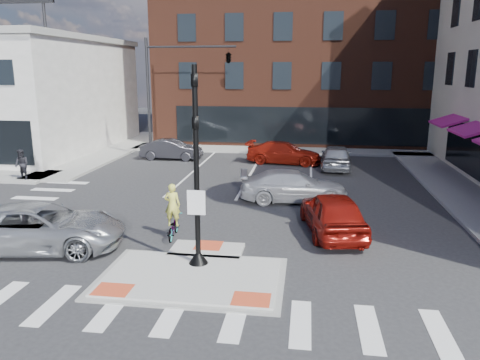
% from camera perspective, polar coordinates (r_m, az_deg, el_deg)
% --- Properties ---
extents(ground, '(120.00, 120.00, 0.00)m').
position_cam_1_polar(ground, '(14.45, -5.44, -11.09)').
color(ground, '#28282B').
rests_on(ground, ground).
extents(refuge_island, '(5.40, 4.65, 0.13)m').
position_cam_1_polar(refuge_island, '(14.20, -5.69, -11.33)').
color(refuge_island, gray).
rests_on(refuge_island, ground).
extents(sidewalk_nw, '(23.50, 20.50, 0.15)m').
position_cam_1_polar(sidewalk_nw, '(34.93, -26.81, 2.19)').
color(sidewalk_nw, gray).
rests_on(sidewalk_nw, ground).
extents(sidewalk_e, '(3.00, 24.00, 0.15)m').
position_cam_1_polar(sidewalk_e, '(24.71, 25.87, -1.82)').
color(sidewalk_e, gray).
rests_on(sidewalk_e, ground).
extents(sidewalk_n, '(26.00, 3.00, 0.15)m').
position_cam_1_polar(sidewalk_n, '(35.26, 7.80, 3.60)').
color(sidewalk_n, gray).
rests_on(sidewalk_n, ground).
extents(building_n, '(24.40, 18.40, 15.50)m').
position_cam_1_polar(building_n, '(44.80, 8.27, 15.55)').
color(building_n, '#4A2317').
rests_on(building_n, ground).
extents(building_far_left, '(10.00, 12.00, 10.00)m').
position_cam_1_polar(building_far_left, '(65.17, 1.93, 12.48)').
color(building_far_left, slate).
rests_on(building_far_left, ground).
extents(building_far_right, '(12.00, 12.00, 12.00)m').
position_cam_1_polar(building_far_right, '(67.02, 13.55, 13.00)').
color(building_far_right, brown).
rests_on(building_far_right, ground).
extents(signal_pole, '(0.60, 0.60, 5.98)m').
position_cam_1_polar(signal_pole, '(14.02, -5.27, -1.63)').
color(signal_pole, black).
rests_on(signal_pole, refuge_island).
extents(mast_arm_signal, '(6.10, 2.24, 8.00)m').
position_cam_1_polar(mast_arm_signal, '(31.48, -4.13, 13.75)').
color(mast_arm_signal, black).
rests_on(mast_arm_signal, ground).
extents(silver_suv, '(5.96, 3.48, 1.56)m').
position_cam_1_polar(silver_suv, '(17.20, -23.18, -5.32)').
color(silver_suv, '#AFB2B6').
rests_on(silver_suv, ground).
extents(red_sedan, '(2.64, 4.90, 1.58)m').
position_cam_1_polar(red_sedan, '(17.67, 11.23, -3.94)').
color(red_sedan, maroon).
rests_on(red_sedan, ground).
extents(white_pickup, '(5.15, 2.63, 1.43)m').
position_cam_1_polar(white_pickup, '(21.72, 6.54, -0.73)').
color(white_pickup, silver).
rests_on(white_pickup, ground).
extents(bg_car_dark, '(4.14, 1.46, 1.36)m').
position_cam_1_polar(bg_car_dark, '(32.06, -8.37, 3.71)').
color(bg_car_dark, '#29292F').
rests_on(bg_car_dark, ground).
extents(bg_car_silver, '(1.96, 4.52, 1.52)m').
position_cam_1_polar(bg_car_silver, '(29.20, 11.64, 2.79)').
color(bg_car_silver, '#A9ACB1').
rests_on(bg_car_silver, ground).
extents(bg_car_red, '(5.04, 2.58, 1.40)m').
position_cam_1_polar(bg_car_red, '(30.43, 5.39, 3.32)').
color(bg_car_red, maroon).
rests_on(bg_car_red, ground).
extents(cyclist, '(0.68, 1.60, 2.02)m').
position_cam_1_polar(cyclist, '(17.10, -8.19, -4.80)').
color(cyclist, '#3F3F44').
rests_on(cyclist, ground).
extents(pedestrian_a, '(0.95, 0.84, 1.64)m').
position_cam_1_polar(pedestrian_a, '(27.83, -25.07, 1.73)').
color(pedestrian_a, black).
rests_on(pedestrian_a, sidewalk_nw).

